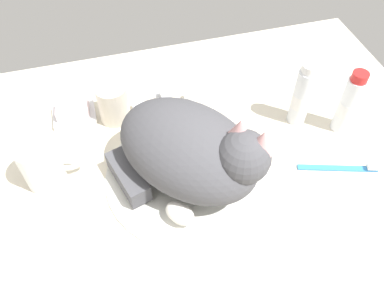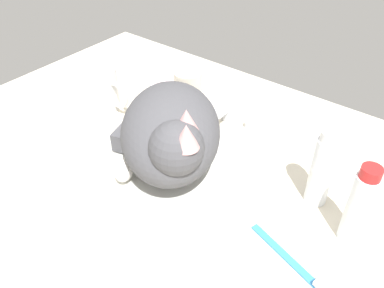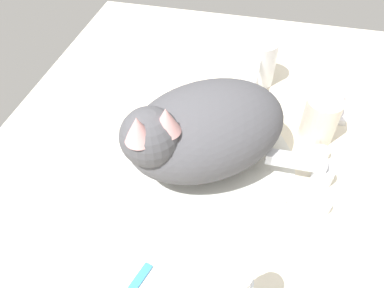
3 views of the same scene
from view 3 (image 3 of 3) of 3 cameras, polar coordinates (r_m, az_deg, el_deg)
ground_plane at (r=67.84cm, az=2.16°, el=-3.50°), size 110.00×82.50×3.00cm
sink_basin at (r=66.37cm, az=2.20°, el=-2.43°), size 31.50×31.50×0.88cm
faucet at (r=65.45cm, az=18.11°, el=-3.96°), size 14.50×11.66×5.09cm
cat at (r=60.21cm, az=1.43°, el=2.24°), size 31.35×32.77×17.08cm
coffee_mug at (r=82.29cm, az=10.26°, el=12.21°), size 11.70×7.22×9.93cm
rinse_cup at (r=71.92cm, az=19.14°, el=3.62°), size 6.48×6.48×8.73cm
soap_dish at (r=81.34cm, az=20.32°, el=5.41°), size 9.00×6.40×1.20cm
soap_bar at (r=80.27cm, az=20.64°, el=6.35°), size 7.10×5.11×2.32cm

